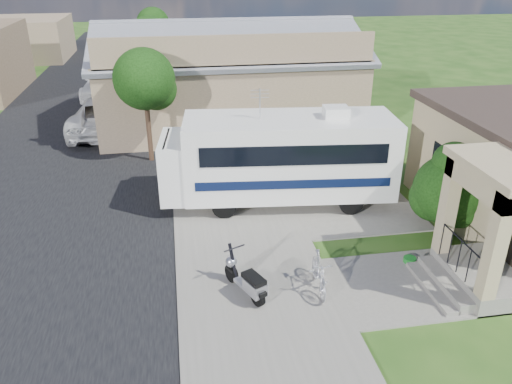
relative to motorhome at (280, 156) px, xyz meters
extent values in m
plane|color=#1D4312|center=(-0.62, -4.30, -1.68)|extent=(120.00, 120.00, 0.00)
cube|color=black|center=(-8.12, 5.70, -1.67)|extent=(9.00, 80.00, 0.02)
cube|color=slate|center=(-1.62, 5.70, -1.65)|extent=(4.00, 80.00, 0.06)
cube|color=slate|center=(0.88, 0.20, -1.65)|extent=(7.00, 6.00, 0.05)
cube|color=slate|center=(2.38, -5.30, -1.65)|extent=(4.00, 3.00, 0.05)
cube|color=black|center=(4.86, -1.60, 0.02)|extent=(0.04, 1.10, 1.20)
cube|color=slate|center=(4.08, -5.60, -1.43)|extent=(1.60, 2.40, 0.50)
cube|color=slate|center=(3.08, -5.60, -1.52)|extent=(0.40, 2.16, 0.32)
cube|color=slate|center=(2.73, -5.60, -1.60)|extent=(0.35, 2.16, 0.16)
cube|color=#867255|center=(3.45, -4.58, 0.17)|extent=(0.35, 0.35, 2.70)
cube|color=#867255|center=(3.45, -6.63, 0.17)|extent=(0.35, 0.35, 2.70)
cube|color=#867255|center=(3.45, -5.60, 1.27)|extent=(0.35, 2.40, 0.50)
cylinder|color=black|center=(3.33, -5.60, -0.28)|extent=(0.04, 1.70, 0.04)
cube|color=#77644A|center=(-0.62, 9.70, 0.12)|extent=(12.00, 8.00, 3.60)
cube|color=slate|center=(-0.62, 7.70, 2.47)|extent=(12.50, 4.40, 1.78)
cube|color=slate|center=(-0.62, 11.70, 2.47)|extent=(12.50, 4.40, 1.78)
cube|color=slate|center=(-0.62, 9.70, 3.17)|extent=(12.50, 0.50, 0.22)
cube|color=#77644A|center=(-0.62, 5.80, 2.47)|extent=(11.76, 0.20, 1.30)
cube|color=#77644A|center=(-15.62, 29.70, -0.08)|extent=(8.00, 7.00, 3.20)
cylinder|color=#321E16|center=(-4.42, 4.70, -0.10)|extent=(0.20, 0.20, 3.15)
sphere|color=black|center=(-4.42, 4.70, 1.70)|extent=(2.40, 2.40, 2.40)
sphere|color=black|center=(-4.02, 4.90, 1.25)|extent=(1.68, 1.68, 1.68)
cylinder|color=#321E16|center=(-4.42, 14.70, -0.03)|extent=(0.20, 0.20, 3.29)
sphere|color=black|center=(-4.42, 14.70, 1.85)|extent=(2.40, 2.40, 2.40)
sphere|color=black|center=(-4.02, 14.90, 1.38)|extent=(1.68, 1.68, 1.68)
cylinder|color=#321E16|center=(-4.42, 23.70, -0.17)|extent=(0.20, 0.20, 3.01)
sphere|color=black|center=(-4.42, 23.70, 1.55)|extent=(2.40, 2.40, 2.40)
sphere|color=black|center=(-4.02, 23.90, 1.12)|extent=(1.68, 1.68, 1.68)
cube|color=white|center=(0.29, -0.03, 0.03)|extent=(7.06, 3.13, 2.54)
cube|color=white|center=(-3.50, 0.36, -0.26)|extent=(1.02, 2.39, 1.96)
cube|color=black|center=(-3.68, 0.38, 0.28)|extent=(0.27, 2.07, 0.88)
cube|color=black|center=(0.16, -1.26, 0.49)|extent=(5.79, 0.62, 0.64)
cube|color=black|center=(0.42, 1.20, 0.49)|extent=(5.79, 0.62, 0.64)
cube|color=black|center=(0.16, -1.26, -0.48)|extent=(6.13, 0.65, 0.29)
cube|color=black|center=(0.42, 1.20, -0.48)|extent=(6.13, 0.65, 0.29)
cube|color=white|center=(1.75, -0.18, 1.48)|extent=(0.85, 0.76, 0.34)
cylinder|color=#ACACB4|center=(-0.68, 0.07, 1.79)|extent=(0.04, 0.04, 0.98)
cylinder|color=black|center=(-2.00, -0.88, -1.24)|extent=(0.81, 0.35, 0.78)
cylinder|color=black|center=(-1.78, 1.26, -1.24)|extent=(0.81, 0.35, 0.78)
cylinder|color=black|center=(2.09, -1.30, -1.24)|extent=(0.81, 0.35, 0.78)
cylinder|color=black|center=(2.31, 0.84, -1.24)|extent=(0.81, 0.35, 0.78)
cylinder|color=#321E16|center=(4.54, -2.79, -1.25)|extent=(0.17, 0.17, 0.85)
sphere|color=black|center=(4.54, -2.79, -0.30)|extent=(2.12, 2.12, 2.12)
sphere|color=black|center=(4.97, -2.47, 0.13)|extent=(1.70, 1.70, 1.70)
sphere|color=black|center=(4.23, -2.57, -0.62)|extent=(1.49, 1.49, 1.49)
sphere|color=black|center=(4.76, -3.10, -0.72)|extent=(1.27, 1.27, 1.27)
sphere|color=black|center=(4.54, -2.79, 0.55)|extent=(1.27, 1.27, 1.27)
cylinder|color=black|center=(-1.71, -5.50, -1.38)|extent=(0.32, 0.48, 0.47)
cylinder|color=black|center=(-2.21, -4.43, -1.38)|extent=(0.32, 0.48, 0.47)
cube|color=#ACACB4|center=(-1.94, -5.02, -1.32)|extent=(0.54, 0.67, 0.09)
cube|color=#ACACB4|center=(-1.76, -5.41, -1.17)|extent=(0.58, 0.69, 0.32)
cube|color=black|center=(-1.78, -5.36, -0.95)|extent=(0.56, 0.72, 0.13)
cube|color=black|center=(-1.64, -5.65, -1.19)|extent=(0.27, 0.28, 0.11)
cylinder|color=black|center=(-2.18, -4.50, -0.95)|extent=(0.23, 0.37, 0.89)
sphere|color=#ACACB4|center=(-2.21, -4.43, -1.03)|extent=(0.30, 0.30, 0.30)
sphere|color=black|center=(-2.24, -4.35, -1.03)|extent=(0.13, 0.13, 0.13)
cylinder|color=black|center=(-2.14, -4.58, -0.55)|extent=(0.55, 0.28, 0.04)
cube|color=black|center=(-2.21, -4.43, -1.25)|extent=(0.26, 0.34, 0.06)
imported|color=#ACACB4|center=(-0.10, -5.13, -1.20)|extent=(0.59, 1.64, 0.97)
imported|color=silver|center=(-6.52, 9.04, -0.81)|extent=(3.30, 6.41, 1.73)
imported|color=silver|center=(-7.23, 16.08, -0.88)|extent=(3.00, 5.80, 1.61)
cylinder|color=#156D1F|center=(2.74, -4.34, -1.60)|extent=(0.34, 0.34, 0.16)
camera|label=1|loc=(-3.37, -15.07, 5.98)|focal=35.00mm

